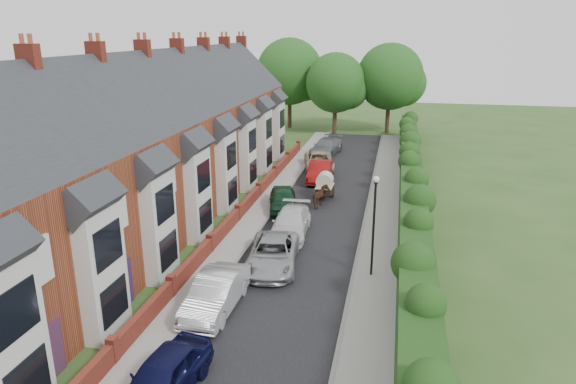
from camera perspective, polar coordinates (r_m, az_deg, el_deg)
name	(u,v)px	position (r m, az deg, el deg)	size (l,w,h in m)	color
ground	(287,310)	(22.89, -0.16, -12.98)	(140.00, 140.00, 0.00)	#2D4C1E
road	(316,221)	(32.76, 3.10, -3.25)	(6.00, 58.00, 0.02)	black
pavement_hedge_side	(381,225)	(32.40, 10.29, -3.66)	(2.20, 58.00, 0.12)	#999590
pavement_house_side	(257,216)	(33.51, -3.42, -2.67)	(1.70, 58.00, 0.12)	#999590
kerb_hedge_side	(364,224)	(32.44, 8.43, -3.53)	(0.18, 58.00, 0.13)	gray
kerb_house_side	(269,217)	(33.31, -2.09, -2.77)	(0.18, 58.00, 0.13)	gray
hedge	(412,204)	(31.90, 13.66, -1.28)	(2.10, 58.00, 2.85)	#173B13
terrace_row	(153,148)	(33.68, -14.82, 4.70)	(9.05, 40.50, 11.50)	#9A4827
garden_wall_row	(238,214)	(32.75, -5.59, -2.47)	(0.35, 40.35, 1.10)	maroon
lamppost	(374,214)	(24.72, 9.56, -2.40)	(0.32, 0.32, 5.16)	black
tree_far_left	(339,84)	(60.03, 5.66, 11.82)	(7.14, 6.80, 9.29)	#332316
tree_far_right	(393,78)	(61.57, 11.62, 12.26)	(7.98, 7.60, 10.31)	#332316
tree_far_back	(293,73)	(63.84, 0.57, 13.05)	(8.40, 8.00, 10.82)	#332316
car_navy	(163,376)	(18.39, -13.69, -19.29)	(1.77, 4.41, 1.50)	black
car_silver_a	(216,293)	(22.75, -8.04, -11.05)	(1.70, 4.87, 1.60)	#B4B5B9
car_silver_b	(273,254)	(26.36, -1.70, -6.87)	(2.42, 5.25, 1.46)	#9A9EA1
car_white	(291,223)	(30.36, 0.30, -3.47)	(2.06, 5.07, 1.47)	silver
car_green	(283,199)	(34.43, -0.57, -0.84)	(1.81, 4.50, 1.53)	#0F341E
car_red	(320,171)	(41.30, 3.58, 2.32)	(1.69, 4.85, 1.60)	maroon
car_beige	(319,161)	(44.94, 3.47, 3.47)	(2.39, 5.17, 1.44)	#C7AD90
car_grey	(326,147)	(50.30, 4.28, 5.05)	(2.19, 5.38, 1.56)	slate
horse	(321,197)	(35.10, 3.65, -0.56)	(0.80, 1.75, 1.48)	#492A1A
horse_cart	(325,184)	(36.77, 4.10, 0.90)	(1.23, 2.72, 1.96)	black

